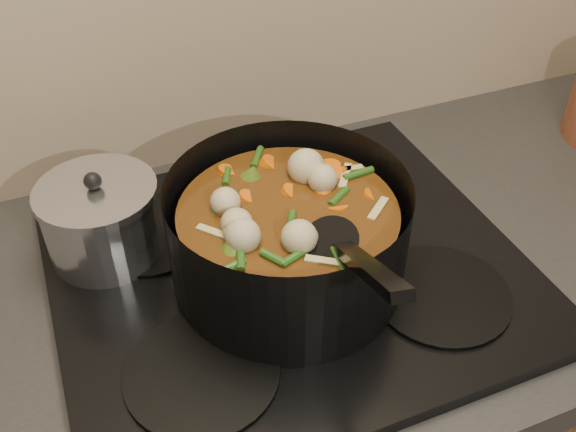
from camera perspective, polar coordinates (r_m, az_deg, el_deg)
name	(u,v)px	position (r m, az deg, el deg)	size (l,w,h in m)	color
stovetop	(288,268)	(0.88, 0.01, -4.65)	(0.62, 0.54, 0.03)	black
stockpot	(288,237)	(0.81, 0.03, -1.91)	(0.39, 0.46, 0.22)	black
saucepan	(102,220)	(0.90, -16.21, -0.32)	(0.16, 0.16, 0.13)	silver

